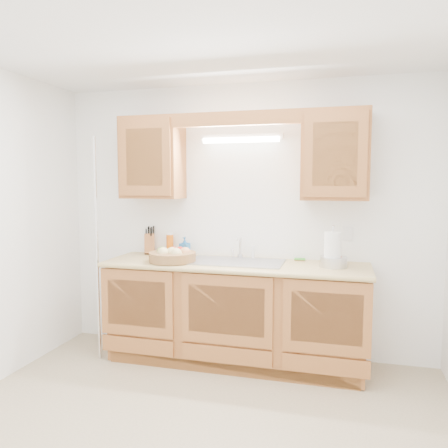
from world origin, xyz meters
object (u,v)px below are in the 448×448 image
(knife_block, at_px, (150,243))
(paper_towel, at_px, (333,250))
(apple_bowl, at_px, (334,261))
(fruit_basket, at_px, (173,255))

(knife_block, height_order, paper_towel, paper_towel)
(paper_towel, xyz_separation_m, apple_bowl, (0.01, 0.02, -0.10))
(knife_block, xyz_separation_m, apple_bowl, (1.76, -0.23, -0.05))
(apple_bowl, bearing_deg, knife_block, 172.63)
(paper_towel, distance_m, apple_bowl, 0.10)
(knife_block, relative_size, paper_towel, 0.81)
(fruit_basket, distance_m, paper_towel, 1.38)
(fruit_basket, bearing_deg, paper_towel, 4.45)
(paper_towel, bearing_deg, fruit_basket, -175.55)
(fruit_basket, relative_size, knife_block, 1.93)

